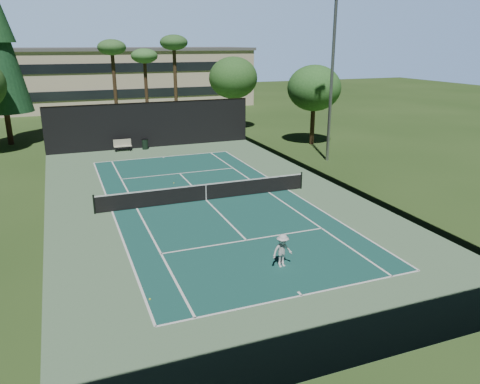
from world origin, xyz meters
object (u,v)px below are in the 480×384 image
object	(u,v)px
park_bench	(123,145)
trash_bin	(145,144)
player	(282,251)
tennis_ball_a	(150,299)
tennis_ball_d	(146,195)
tennis_ball_b	(174,183)
tennis_net	(206,191)
tennis_ball_c	(242,189)

from	to	relation	value
park_bench	trash_bin	distance (m)	1.95
player	tennis_ball_a	xyz separation A→B (m)	(-5.71, -0.68, -0.69)
tennis_ball_a	park_bench	bearing A→B (deg)	84.24
player	trash_bin	bearing A→B (deg)	85.03
tennis_ball_a	tennis_ball_d	bearing A→B (deg)	80.21
tennis_ball_b	park_bench	distance (m)	11.36
tennis_ball_a	tennis_ball_b	bearing A→B (deg)	73.02
player	trash_bin	world-z (taller)	player
tennis_net	trash_bin	bearing A→B (deg)	93.02
tennis_ball_b	trash_bin	xyz separation A→B (m)	(0.17, 11.24, 0.44)
tennis_ball_b	tennis_ball_d	bearing A→B (deg)	-139.72
player	tennis_ball_a	distance (m)	5.79
player	tennis_net	bearing A→B (deg)	84.59
tennis_net	trash_bin	world-z (taller)	tennis_net
park_bench	trash_bin	bearing A→B (deg)	0.79
tennis_ball_b	park_bench	size ratio (longest dim) A/B	0.05
tennis_net	player	distance (m)	9.45
tennis_ball_a	tennis_ball_d	xyz separation A→B (m)	(2.13, 12.36, -0.00)
tennis_ball_a	tennis_ball_d	distance (m)	12.55
player	tennis_ball_c	bearing A→B (deg)	69.36
tennis_ball_d	park_bench	xyz separation A→B (m)	(0.44, 13.09, 0.51)
tennis_ball_d	trash_bin	bearing A→B (deg)	79.70
tennis_ball_d	tennis_ball_b	bearing A→B (deg)	40.28
tennis_net	tennis_ball_c	xyz separation A→B (m)	(2.83, 1.25, -0.53)
tennis_ball_b	park_bench	bearing A→B (deg)	99.02
tennis_net	tennis_ball_a	world-z (taller)	tennis_net
player	tennis_ball_b	world-z (taller)	player
park_bench	trash_bin	xyz separation A→B (m)	(1.95, 0.03, -0.07)
player	tennis_ball_c	world-z (taller)	player
tennis_net	tennis_ball_b	xyz separation A→B (m)	(-0.98, 4.12, -0.52)
tennis_ball_a	player	bearing A→B (deg)	6.82
park_bench	tennis_ball_c	bearing A→B (deg)	-68.35
tennis_ball_b	tennis_ball_d	xyz separation A→B (m)	(-2.22, -1.88, 0.00)
tennis_ball_c	tennis_ball_d	xyz separation A→B (m)	(-6.03, 0.99, 0.00)
player	tennis_ball_c	size ratio (longest dim) A/B	22.76
tennis_net	tennis_ball_d	bearing A→B (deg)	144.89
tennis_ball_b	park_bench	xyz separation A→B (m)	(-1.78, 11.21, 0.51)
tennis_net	tennis_ball_d	xyz separation A→B (m)	(-3.19, 2.24, -0.52)
tennis_ball_c	trash_bin	size ratio (longest dim) A/B	0.07
tennis_net	player	xyz separation A→B (m)	(0.38, -9.44, 0.17)
tennis_net	tennis_ball_d	distance (m)	3.94
tennis_ball_d	trash_bin	xyz separation A→B (m)	(2.38, 13.11, 0.44)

